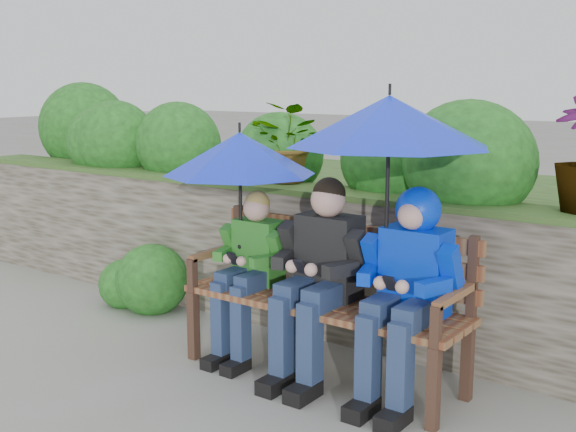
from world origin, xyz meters
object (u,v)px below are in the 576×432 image
Objects in this scene: boy_left at (249,265)px; umbrella_left at (240,154)px; boy_middle at (319,270)px; umbrella_right at (389,121)px; park_bench at (329,289)px; boy_right at (408,278)px.

umbrella_left reaches higher than boy_left.
umbrella_right reaches higher than boy_middle.
park_bench is 0.59m from boy_right.
park_bench is at bearing 172.12° from boy_right.
boy_right is (0.57, 0.01, 0.04)m from boy_middle.
boy_middle is 1.01× the size of boy_right.
boy_middle is 1.26× the size of umbrella_left.
umbrella_right is (1.05, -0.01, 0.24)m from umbrella_left.
boy_right is at bearing 0.07° from boy_left.
boy_left is at bearing 178.60° from boy_middle.
park_bench is 1.59× the size of umbrella_right.
umbrella_right is at bearing -9.13° from park_bench.
umbrella_left is 1.07m from umbrella_right.
boy_right reaches higher than boy_left.
boy_middle is 1.08× the size of umbrella_right.
boy_middle is at bearing -176.56° from umbrella_right.
boy_middle is at bearing -1.40° from boy_left.
boy_right is (1.10, 0.00, 0.09)m from boy_left.
umbrella_left is at bearing 165.73° from boy_left.
park_bench is at bearing 83.52° from boy_middle.
boy_right reaches higher than park_bench.
park_bench is 0.17m from boy_middle.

